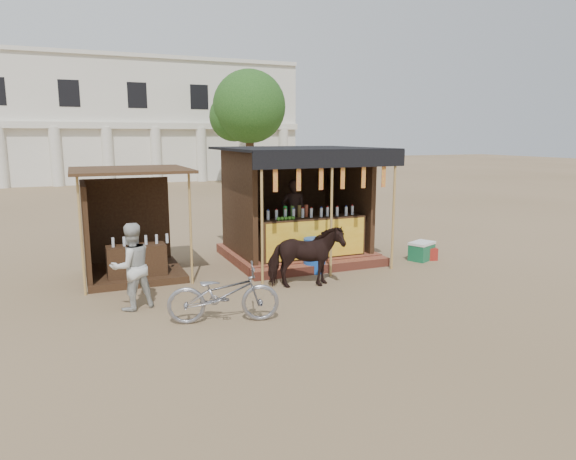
% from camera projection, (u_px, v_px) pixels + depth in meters
% --- Properties ---
extents(ground, '(120.00, 120.00, 0.00)m').
position_uv_depth(ground, '(321.00, 302.00, 9.58)').
color(ground, '#846B4C').
rests_on(ground, ground).
extents(main_stall, '(3.60, 3.61, 2.78)m').
position_uv_depth(main_stall, '(298.00, 218.00, 12.82)').
color(main_stall, '#994532').
rests_on(main_stall, ground).
extents(secondary_stall, '(2.40, 2.40, 2.38)m').
position_uv_depth(secondary_stall, '(125.00, 239.00, 11.16)').
color(secondary_stall, '#3B2715').
rests_on(secondary_stall, ground).
extents(cow, '(1.61, 0.96, 1.27)m').
position_uv_depth(cow, '(306.00, 257.00, 10.42)').
color(cow, black).
rests_on(cow, ground).
extents(motorbike, '(1.95, 1.09, 0.97)m').
position_uv_depth(motorbike, '(223.00, 294.00, 8.48)').
color(motorbike, gray).
rests_on(motorbike, ground).
extents(bystander, '(0.90, 0.79, 1.56)m').
position_uv_depth(bystander, '(131.00, 267.00, 9.07)').
color(bystander, beige).
rests_on(bystander, ground).
extents(blue_barrel, '(0.63, 0.63, 0.78)m').
position_uv_depth(blue_barrel, '(314.00, 255.00, 11.63)').
color(blue_barrel, '#184DB4').
rests_on(blue_barrel, ground).
extents(red_crate, '(0.49, 0.47, 0.31)m').
position_uv_depth(red_crate, '(428.00, 253.00, 12.87)').
color(red_crate, maroon).
rests_on(red_crate, ground).
extents(cooler, '(0.76, 0.67, 0.46)m').
position_uv_depth(cooler, '(422.00, 251.00, 12.79)').
color(cooler, '#16653D').
rests_on(cooler, ground).
extents(background_building, '(26.00, 7.45, 8.18)m').
position_uv_depth(background_building, '(102.00, 122.00, 35.27)').
color(background_building, silver).
rests_on(background_building, ground).
extents(tree, '(4.50, 4.40, 7.00)m').
position_uv_depth(tree, '(246.00, 109.00, 31.03)').
color(tree, '#382314').
rests_on(tree, ground).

